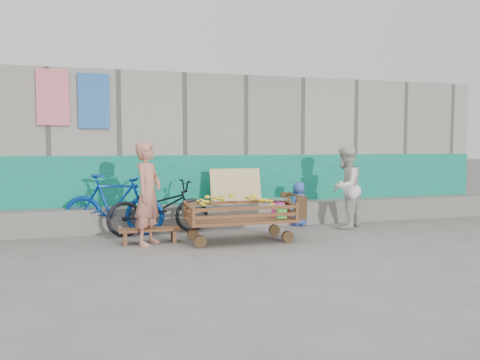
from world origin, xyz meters
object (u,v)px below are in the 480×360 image
object	(u,v)px
child	(299,204)
bench	(150,232)
bicycle_dark	(159,208)
bicycle_blue	(114,205)
vendor_man	(148,194)
woman	(345,187)
banana_cart	(238,208)

from	to	relation	value
child	bench	bearing A→B (deg)	-11.02
child	bicycle_dark	size ratio (longest dim) A/B	0.48
bicycle_blue	bicycle_dark	bearing A→B (deg)	-82.94
bicycle_dark	child	bearing A→B (deg)	-94.79
child	bicycle_blue	bearing A→B (deg)	-27.29
bench	child	bearing A→B (deg)	16.21
vendor_man	bicycle_blue	size ratio (longest dim) A/B	0.91
child	bicycle_dark	world-z (taller)	bicycle_dark
woman	vendor_man	bearing A→B (deg)	-32.23
bicycle_dark	bicycle_blue	xyz separation A→B (m)	(-0.77, 0.15, 0.06)
child	bicycle_blue	world-z (taller)	bicycle_blue
bench	bicycle_dark	distance (m)	0.82
vendor_man	woman	size ratio (longest dim) A/B	1.04
vendor_man	child	bearing A→B (deg)	-40.59
bench	woman	size ratio (longest dim) A/B	0.62
bench	vendor_man	xyz separation A→B (m)	(-0.02, -0.10, 0.64)
bench	woman	world-z (taller)	woman
bench	bicycle_dark	size ratio (longest dim) A/B	0.53
child	bicycle_dark	xyz separation A→B (m)	(-2.77, -0.15, 0.05)
woman	bicycle_blue	xyz separation A→B (m)	(-4.30, 0.48, -0.25)
banana_cart	child	bearing A→B (deg)	35.76
bench	banana_cart	bearing A→B (deg)	-10.46
banana_cart	woman	size ratio (longest dim) A/B	1.21
child	vendor_man	bearing A→B (deg)	-9.48
banana_cart	woman	distance (m)	2.44
vendor_man	bicycle_blue	xyz separation A→B (m)	(-0.52, 0.97, -0.28)
vendor_man	child	distance (m)	3.19
bicycle_dark	banana_cart	bearing A→B (deg)	-137.40
banana_cart	woman	xyz separation A→B (m)	(2.33, 0.66, 0.24)
vendor_man	bicycle_blue	distance (m)	1.14
woman	bicycle_dark	xyz separation A→B (m)	(-3.52, 0.32, -0.31)
bicycle_blue	bench	bearing A→B (deg)	-129.78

